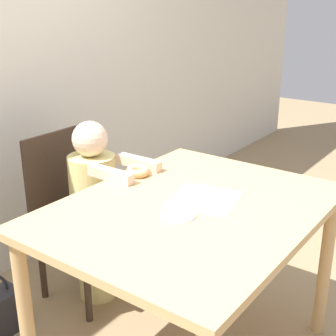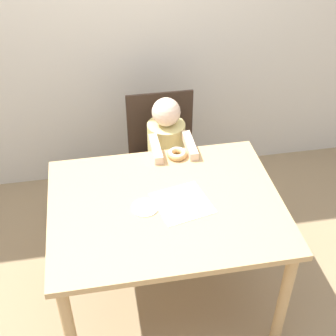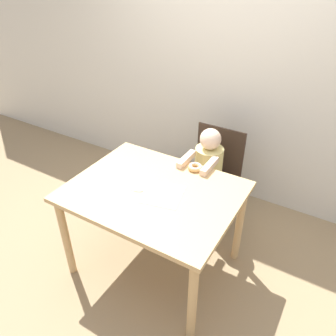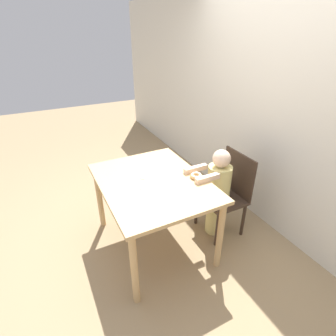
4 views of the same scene
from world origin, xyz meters
name	(u,v)px [view 1 (image 1 of 4)]	position (x,y,z in m)	size (l,w,h in m)	color
dining_table	(190,227)	(0.00, 0.00, 0.68)	(1.21, 0.95, 0.78)	tan
chair	(78,212)	(0.12, 0.81, 0.47)	(0.46, 0.41, 0.91)	#38281E
child_figure	(95,212)	(0.12, 0.68, 0.51)	(0.26, 0.48, 1.00)	#E0D17F
donut	(138,171)	(0.14, 0.39, 0.80)	(0.12, 0.12, 0.04)	tan
napkin	(205,199)	(0.08, -0.01, 0.78)	(0.32, 0.32, 0.00)	white
plate	(178,215)	(-0.11, -0.01, 0.78)	(0.14, 0.14, 0.01)	white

